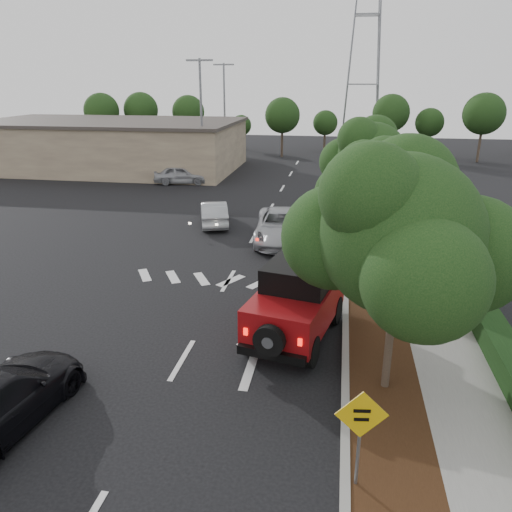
# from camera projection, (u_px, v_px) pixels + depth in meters

# --- Properties ---
(ground) EXTENTS (120.00, 120.00, 0.00)m
(ground) POSITION_uv_depth(u_px,v_px,m) (182.00, 360.00, 14.25)
(ground) COLOR black
(ground) RESTS_ON ground
(curb) EXTENTS (0.20, 70.00, 0.15)m
(curb) POSITION_uv_depth(u_px,v_px,m) (346.00, 240.00, 24.63)
(curb) COLOR #9E9B93
(curb) RESTS_ON ground
(planting_strip) EXTENTS (1.80, 70.00, 0.12)m
(planting_strip) POSITION_uv_depth(u_px,v_px,m) (366.00, 241.00, 24.48)
(planting_strip) COLOR black
(planting_strip) RESTS_ON ground
(sidewalk) EXTENTS (2.00, 70.00, 0.12)m
(sidewalk) POSITION_uv_depth(u_px,v_px,m) (406.00, 243.00, 24.18)
(sidewalk) COLOR gray
(sidewalk) RESTS_ON ground
(hedge) EXTENTS (0.80, 70.00, 0.80)m
(hedge) POSITION_uv_depth(u_px,v_px,m) (437.00, 238.00, 23.84)
(hedge) COLOR black
(hedge) RESTS_ON ground
(commercial_building) EXTENTS (22.00, 12.00, 4.00)m
(commercial_building) POSITION_uv_depth(u_px,v_px,m) (111.00, 146.00, 43.97)
(commercial_building) COLOR #7F6C58
(commercial_building) RESTS_ON ground
(transmission_tower) EXTENTS (7.00, 4.00, 28.00)m
(transmission_tower) POSITION_uv_depth(u_px,v_px,m) (358.00, 148.00, 57.87)
(transmission_tower) COLOR slate
(transmission_tower) RESTS_ON ground
(street_tree_near) EXTENTS (3.80, 3.80, 5.92)m
(street_tree_near) POSITION_uv_depth(u_px,v_px,m) (384.00, 389.00, 12.89)
(street_tree_near) COLOR black
(street_tree_near) RESTS_ON ground
(street_tree_mid) EXTENTS (3.20, 3.20, 5.32)m
(street_tree_mid) POSITION_uv_depth(u_px,v_px,m) (372.00, 285.00, 19.39)
(street_tree_mid) COLOR black
(street_tree_mid) RESTS_ON ground
(street_tree_far) EXTENTS (3.40, 3.40, 5.62)m
(street_tree_far) POSITION_uv_depth(u_px,v_px,m) (366.00, 236.00, 25.43)
(street_tree_far) COLOR black
(street_tree_far) RESTS_ON ground
(light_pole_a) EXTENTS (2.00, 0.22, 9.00)m
(light_pole_a) POSITION_uv_depth(u_px,v_px,m) (204.00, 180.00, 39.42)
(light_pole_a) COLOR slate
(light_pole_a) RESTS_ON ground
(light_pole_b) EXTENTS (2.00, 0.22, 9.00)m
(light_pole_b) POSITION_uv_depth(u_px,v_px,m) (226.00, 158.00, 50.72)
(light_pole_b) COLOR slate
(light_pole_b) RESTS_ON ground
(red_jeep) EXTENTS (2.88, 4.82, 2.36)m
(red_jeep) POSITION_uv_depth(u_px,v_px,m) (299.00, 299.00, 15.30)
(red_jeep) COLOR black
(red_jeep) RESTS_ON ground
(silver_suv_ahead) EXTENTS (3.02, 5.69, 1.52)m
(silver_suv_ahead) POSITION_uv_depth(u_px,v_px,m) (282.00, 226.00, 24.42)
(silver_suv_ahead) COLOR #A6A8AE
(silver_suv_ahead) RESTS_ON ground
(silver_sedan_oncoming) EXTENTS (2.47, 4.17, 1.30)m
(silver_sedan_oncoming) POSITION_uv_depth(u_px,v_px,m) (214.00, 213.00, 27.25)
(silver_sedan_oncoming) COLOR #A5A7AC
(silver_sedan_oncoming) RESTS_ON ground
(parked_suv) EXTENTS (4.32, 2.38, 1.39)m
(parked_suv) POSITION_uv_depth(u_px,v_px,m) (181.00, 175.00, 37.88)
(parked_suv) COLOR #A0A1A7
(parked_suv) RESTS_ON ground
(speed_hump_sign) EXTENTS (1.00, 0.15, 2.13)m
(speed_hump_sign) POSITION_uv_depth(u_px,v_px,m) (361.00, 426.00, 9.27)
(speed_hump_sign) COLOR slate
(speed_hump_sign) RESTS_ON ground
(terracotta_planter) EXTENTS (0.70, 0.70, 1.22)m
(terracotta_planter) POSITION_uv_depth(u_px,v_px,m) (449.00, 306.00, 15.69)
(terracotta_planter) COLOR brown
(terracotta_planter) RESTS_ON ground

